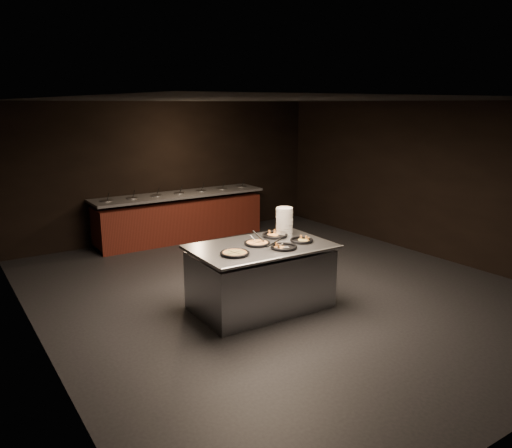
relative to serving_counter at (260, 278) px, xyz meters
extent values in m
cube|color=black|center=(0.65, 0.43, -0.45)|extent=(7.00, 8.00, 0.01)
cube|color=black|center=(0.65, 0.43, 2.46)|extent=(7.00, 8.00, 0.01)
cube|color=black|center=(0.65, 4.44, 1.01)|extent=(7.00, 0.01, 2.90)
cube|color=black|center=(-2.86, 0.43, 1.01)|extent=(0.01, 8.00, 2.90)
cube|color=black|center=(4.15, 0.43, 1.01)|extent=(0.01, 8.00, 2.90)
cube|color=#5D1F16|center=(0.65, 4.01, -0.01)|extent=(3.60, 0.75, 0.85)
cube|color=slate|center=(0.65, 4.01, 0.53)|extent=(3.70, 0.83, 0.05)
cube|color=#381C0C|center=(0.65, 4.01, -0.40)|extent=(3.60, 0.69, 0.08)
cylinder|color=#A7A9AE|center=(-0.90, 4.01, 0.54)|extent=(0.22, 0.22, 0.08)
cylinder|color=#5A7C31|center=(-0.90, 4.01, 0.56)|extent=(0.19, 0.19, 0.02)
cylinder|color=black|center=(-0.87, 3.99, 0.65)|extent=(0.04, 0.10, 0.19)
cylinder|color=#A7A9AE|center=(-0.39, 4.01, 0.54)|extent=(0.22, 0.22, 0.08)
cylinder|color=#5A7C31|center=(-0.39, 4.01, 0.56)|extent=(0.19, 0.19, 0.02)
cylinder|color=black|center=(-0.36, 3.99, 0.65)|extent=(0.04, 0.10, 0.19)
cylinder|color=#A7A9AE|center=(0.13, 4.01, 0.54)|extent=(0.22, 0.22, 0.08)
cylinder|color=#5A7C31|center=(0.13, 4.01, 0.56)|extent=(0.19, 0.19, 0.02)
cylinder|color=black|center=(0.16, 3.99, 0.65)|extent=(0.04, 0.10, 0.19)
cylinder|color=#A7A9AE|center=(0.65, 4.01, 0.54)|extent=(0.22, 0.22, 0.08)
cylinder|color=#5A7C31|center=(0.65, 4.01, 0.56)|extent=(0.19, 0.19, 0.02)
cylinder|color=black|center=(0.68, 3.99, 0.65)|extent=(0.04, 0.10, 0.19)
cylinder|color=#A7A9AE|center=(1.16, 4.01, 0.54)|extent=(0.22, 0.22, 0.08)
cylinder|color=#5A7C31|center=(1.16, 4.01, 0.56)|extent=(0.19, 0.19, 0.02)
cylinder|color=black|center=(1.19, 3.99, 0.65)|extent=(0.04, 0.10, 0.19)
cylinder|color=#A7A9AE|center=(1.68, 4.01, 0.54)|extent=(0.22, 0.22, 0.08)
cylinder|color=#5A7C31|center=(1.68, 4.01, 0.56)|extent=(0.19, 0.19, 0.02)
cylinder|color=black|center=(1.71, 3.99, 0.65)|extent=(0.04, 0.10, 0.19)
cylinder|color=#A7A9AE|center=(2.20, 4.01, 0.54)|extent=(0.22, 0.22, 0.08)
cylinder|color=#5A7C31|center=(2.20, 4.01, 0.56)|extent=(0.19, 0.19, 0.02)
cylinder|color=black|center=(2.23, 3.99, 0.65)|extent=(0.04, 0.10, 0.19)
cube|color=#A7A9AE|center=(0.00, 0.00, -0.03)|extent=(1.89, 1.19, 0.83)
cube|color=#A7A9AE|center=(0.00, 0.00, 0.46)|extent=(1.97, 1.27, 0.04)
cylinder|color=#A7A9AE|center=(0.00, -0.60, 0.46)|extent=(1.93, 0.10, 0.04)
cylinder|color=silver|center=(0.65, 0.32, 0.68)|extent=(0.25, 0.25, 0.40)
cylinder|color=black|center=(-0.53, -0.18, 0.49)|extent=(0.37, 0.37, 0.01)
torus|color=black|center=(-0.53, -0.18, 0.51)|extent=(0.39, 0.39, 0.04)
torus|color=#9F5D29|center=(-0.53, -0.18, 0.51)|extent=(0.33, 0.33, 0.03)
cylinder|color=tan|center=(-0.53, -0.18, 0.51)|extent=(0.29, 0.29, 0.02)
cube|color=black|center=(-0.53, -0.18, 0.51)|extent=(0.05, 0.28, 0.00)
cube|color=black|center=(-0.53, -0.18, 0.51)|extent=(0.28, 0.05, 0.00)
cylinder|color=black|center=(-0.02, 0.06, 0.49)|extent=(0.34, 0.34, 0.01)
torus|color=black|center=(-0.02, 0.06, 0.51)|extent=(0.37, 0.37, 0.04)
torus|color=#9F5D29|center=(-0.02, 0.06, 0.51)|extent=(0.30, 0.30, 0.03)
cylinder|color=#DAA14F|center=(-0.02, 0.06, 0.51)|extent=(0.26, 0.26, 0.02)
cube|color=black|center=(-0.02, 0.06, 0.51)|extent=(0.09, 0.25, 0.00)
cube|color=black|center=(-0.02, 0.06, 0.51)|extent=(0.25, 0.09, 0.00)
cylinder|color=black|center=(0.44, 0.27, 0.49)|extent=(0.36, 0.36, 0.01)
torus|color=black|center=(0.44, 0.27, 0.51)|extent=(0.38, 0.38, 0.04)
cylinder|color=black|center=(0.18, -0.30, 0.49)|extent=(0.34, 0.34, 0.01)
torus|color=black|center=(0.18, -0.30, 0.51)|extent=(0.37, 0.37, 0.04)
cylinder|color=black|center=(0.60, -0.17, 0.49)|extent=(0.31, 0.31, 0.01)
torus|color=black|center=(0.60, -0.17, 0.51)|extent=(0.33, 0.33, 0.04)
cube|color=#A7A9AE|center=(-0.04, 0.26, 0.51)|extent=(0.13, 0.14, 0.00)
cylinder|color=black|center=(0.04, 0.11, 0.59)|extent=(0.09, 0.20, 0.14)
cylinder|color=#A7A9AE|center=(0.00, 0.19, 0.54)|extent=(0.05, 0.10, 0.09)
cube|color=#A7A9AE|center=(0.18, -0.33, 0.51)|extent=(0.13, 0.12, 0.00)
cylinder|color=black|center=(0.04, -0.27, 0.58)|extent=(0.18, 0.10, 0.12)
cylinder|color=#A7A9AE|center=(0.11, -0.30, 0.53)|extent=(0.09, 0.05, 0.08)
camera|label=1|loc=(-3.76, -5.53, 2.41)|focal=35.00mm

